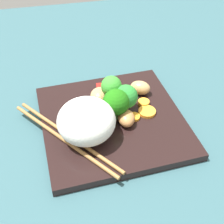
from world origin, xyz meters
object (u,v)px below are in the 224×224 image
object	(u,v)px
square_plate	(112,121)
rice_mound	(86,121)
carrot_slice_2	(144,103)
broccoli_floret_0	(126,97)
chopstick_pair	(66,137)

from	to	relation	value
square_plate	rice_mound	world-z (taller)	rice_mound
square_plate	carrot_slice_2	xyz separation A→B (cm)	(6.43, 2.38, 1.12)
rice_mound	square_plate	bearing A→B (deg)	33.99
square_plate	broccoli_floret_0	world-z (taller)	broccoli_floret_0
carrot_slice_2	square_plate	bearing A→B (deg)	-159.70
rice_mound	chopstick_pair	world-z (taller)	rice_mound
broccoli_floret_0	chopstick_pair	bearing A→B (deg)	-157.01
broccoli_floret_0	carrot_slice_2	distance (cm)	4.52
broccoli_floret_0	chopstick_pair	xyz separation A→B (cm)	(-11.35, -4.82, -2.64)
broccoli_floret_0	chopstick_pair	size ratio (longest dim) A/B	0.26
carrot_slice_2	chopstick_pair	xyz separation A→B (cm)	(-15.02, -5.50, -0.09)
rice_mound	broccoli_floret_0	world-z (taller)	rice_mound
chopstick_pair	broccoli_floret_0	bearing A→B (deg)	75.95
carrot_slice_2	rice_mound	bearing A→B (deg)	-153.31
broccoli_floret_0	carrot_slice_2	size ratio (longest dim) A/B	2.48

